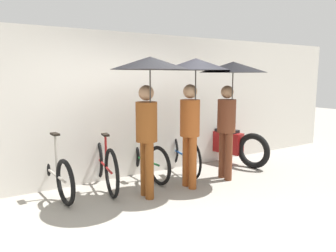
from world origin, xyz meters
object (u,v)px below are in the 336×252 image
(parked_bicycle_2, at_px, (143,158))
(pedestrian_leading, at_px, (149,85))
(motorcycle, at_px, (227,144))
(pedestrian_center, at_px, (194,86))
(parked_bicycle_3, at_px, (181,152))
(parked_bicycle_1, at_px, (104,164))
(pedestrian_trailing, at_px, (231,85))
(parked_bicycle_0, at_px, (53,172))

(parked_bicycle_2, bearing_deg, pedestrian_leading, 153.93)
(motorcycle, bearing_deg, parked_bicycle_2, 75.36)
(parked_bicycle_2, distance_m, pedestrian_center, 1.68)
(parked_bicycle_2, bearing_deg, parked_bicycle_3, -95.82)
(pedestrian_center, xyz_separation_m, motorcycle, (1.59, 0.94, -1.28))
(parked_bicycle_1, distance_m, parked_bicycle_2, 0.80)
(pedestrian_center, bearing_deg, parked_bicycle_1, -35.84)
(pedestrian_leading, bearing_deg, pedestrian_trailing, -174.69)
(parked_bicycle_3, distance_m, motorcycle, 1.19)
(parked_bicycle_2, bearing_deg, pedestrian_trailing, -131.61)
(parked_bicycle_0, distance_m, parked_bicycle_1, 0.80)
(motorcycle, bearing_deg, parked_bicycle_0, 75.67)
(parked_bicycle_1, xyz_separation_m, parked_bicycle_2, (0.79, 0.09, -0.04))
(parked_bicycle_0, distance_m, parked_bicycle_2, 1.59)
(pedestrian_center, bearing_deg, pedestrian_trailing, -178.60)
(parked_bicycle_1, distance_m, pedestrian_leading, 1.63)
(parked_bicycle_3, xyz_separation_m, pedestrian_center, (-0.40, -0.93, 1.30))
(parked_bicycle_2, xyz_separation_m, pedestrian_leading, (-0.42, -0.98, 1.35))
(parked_bicycle_2, height_order, pedestrian_trailing, pedestrian_trailing)
(pedestrian_center, bearing_deg, parked_bicycle_3, -113.03)
(pedestrian_leading, xyz_separation_m, motorcycle, (2.40, 0.96, -1.31))
(pedestrian_trailing, bearing_deg, parked_bicycle_2, -34.11)
(pedestrian_leading, bearing_deg, motorcycle, -154.09)
(parked_bicycle_2, height_order, pedestrian_center, pedestrian_center)
(parked_bicycle_1, height_order, pedestrian_center, pedestrian_center)
(pedestrian_center, bearing_deg, parked_bicycle_2, -67.28)
(pedestrian_leading, bearing_deg, parked_bicycle_2, -108.84)
(parked_bicycle_3, bearing_deg, pedestrian_leading, 139.37)
(parked_bicycle_2, relative_size, parked_bicycle_3, 0.98)
(parked_bicycle_0, xyz_separation_m, parked_bicycle_1, (0.80, -0.09, 0.04))
(parked_bicycle_3, bearing_deg, pedestrian_center, 168.01)
(parked_bicycle_1, height_order, pedestrian_trailing, pedestrian_trailing)
(parked_bicycle_0, xyz_separation_m, motorcycle, (3.58, -0.02, 0.04))
(pedestrian_center, distance_m, pedestrian_trailing, 0.80)
(parked_bicycle_3, height_order, pedestrian_leading, pedestrian_leading)
(pedestrian_leading, height_order, pedestrian_center, same)
(parked_bicycle_3, height_order, motorcycle, parked_bicycle_3)
(parked_bicycle_0, distance_m, parked_bicycle_3, 2.39)
(pedestrian_leading, height_order, motorcycle, pedestrian_leading)
(pedestrian_leading, relative_size, motorcycle, 1.08)
(parked_bicycle_1, bearing_deg, parked_bicycle_0, 91.99)
(pedestrian_trailing, relative_size, motorcycle, 1.07)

